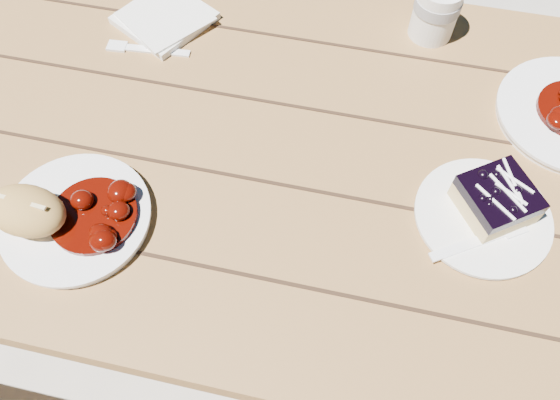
% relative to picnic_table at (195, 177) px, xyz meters
% --- Properties ---
extents(ground, '(60.00, 60.00, 0.00)m').
position_rel_picnic_table_xyz_m(ground, '(0.00, 0.00, -0.59)').
color(ground, '#AEA89D').
rests_on(ground, ground).
extents(picnic_table, '(2.00, 1.55, 0.75)m').
position_rel_picnic_table_xyz_m(picnic_table, '(0.00, 0.00, 0.00)').
color(picnic_table, brown).
rests_on(picnic_table, ground).
extents(main_plate, '(0.22, 0.22, 0.02)m').
position_rel_picnic_table_xyz_m(main_plate, '(-0.10, -0.21, 0.17)').
color(main_plate, white).
rests_on(main_plate, picnic_table).
extents(goulash_stew, '(0.13, 0.13, 0.04)m').
position_rel_picnic_table_xyz_m(goulash_stew, '(-0.07, -0.21, 0.20)').
color(goulash_stew, '#460802').
rests_on(goulash_stew, main_plate).
extents(bread_roll, '(0.12, 0.09, 0.06)m').
position_rel_picnic_table_xyz_m(bread_roll, '(-0.15, -0.23, 0.21)').
color(bread_roll, '#BB8E47').
rests_on(bread_roll, main_plate).
extents(dessert_plate, '(0.20, 0.20, 0.01)m').
position_rel_picnic_table_xyz_m(dessert_plate, '(0.50, -0.07, 0.17)').
color(dessert_plate, white).
rests_on(dessert_plate, picnic_table).
extents(blueberry_cake, '(0.13, 0.13, 0.06)m').
position_rel_picnic_table_xyz_m(blueberry_cake, '(0.51, -0.06, 0.20)').
color(blueberry_cake, '#D8BA76').
rests_on(blueberry_cake, dessert_plate).
extents(fork_dessert, '(0.15, 0.11, 0.00)m').
position_rel_picnic_table_xyz_m(fork_dessert, '(0.48, -0.13, 0.17)').
color(fork_dessert, white).
rests_on(fork_dessert, dessert_plate).
extents(coffee_cup, '(0.08, 0.08, 0.10)m').
position_rel_picnic_table_xyz_m(coffee_cup, '(0.39, 0.31, 0.21)').
color(coffee_cup, white).
rests_on(coffee_cup, picnic_table).
extents(napkin_stack, '(0.20, 0.20, 0.01)m').
position_rel_picnic_table_xyz_m(napkin_stack, '(-0.11, 0.23, 0.17)').
color(napkin_stack, white).
rests_on(napkin_stack, picnic_table).
extents(fork_table, '(0.16, 0.04, 0.00)m').
position_rel_picnic_table_xyz_m(fork_table, '(-0.10, 0.15, 0.16)').
color(fork_table, white).
rests_on(fork_table, picnic_table).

